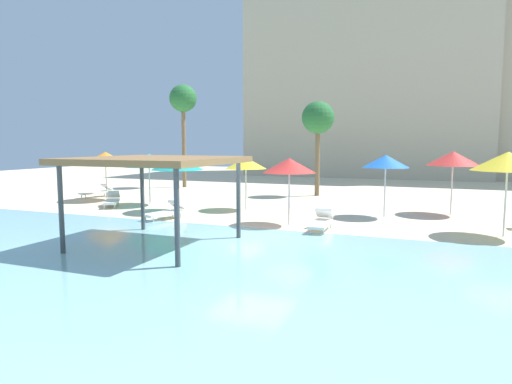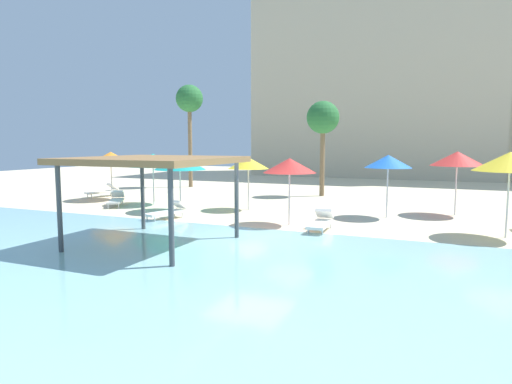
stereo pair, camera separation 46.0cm
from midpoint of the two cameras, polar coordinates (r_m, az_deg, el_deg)
ground_plane at (r=14.76m, az=-1.32°, el=-5.92°), size 80.00×80.00×0.00m
lagoon_water at (r=10.30m, az=-13.08°, el=-11.40°), size 44.00×13.50×0.04m
shade_pavilion at (r=13.71m, az=-13.63°, el=3.65°), size 4.43×4.43×2.69m
beach_umbrella_blue_0 at (r=19.42m, az=15.57°, el=3.79°), size 1.94×1.94×2.63m
beach_umbrella_teal_1 at (r=23.06m, az=-14.05°, el=3.94°), size 2.44×2.44×2.59m
beach_umbrella_yellow_2 at (r=16.80m, az=28.77°, el=3.46°), size 2.29×2.29×2.84m
beach_umbrella_red_3 at (r=16.92m, az=3.49°, el=3.39°), size 2.02×2.02×2.55m
beach_umbrella_yellow_4 at (r=20.77m, az=-1.94°, el=3.70°), size 1.91×1.91×2.46m
beach_umbrella_teal_5 at (r=20.55m, az=-10.66°, el=3.69°), size 2.35×2.35×2.56m
beach_umbrella_red_6 at (r=21.09m, az=23.28°, el=3.95°), size 2.25×2.25×2.76m
beach_umbrella_orange_7 at (r=25.66m, az=-19.15°, el=4.09°), size 2.49×2.49×2.64m
lounge_chair_2 at (r=16.10m, az=7.53°, el=-3.75°), size 0.69×1.92×0.74m
lounge_chair_3 at (r=27.54m, az=-19.96°, el=0.08°), size 1.21×1.99×0.74m
lounge_chair_4 at (r=23.18m, az=-18.46°, el=-0.96°), size 1.52×1.92×0.74m
lounge_chair_5 at (r=18.72m, az=-12.02°, el=-2.43°), size 1.09×1.99×0.74m
palm_tree_0 at (r=26.65m, az=7.42°, el=9.17°), size 1.90×1.90×5.56m
palm_tree_1 at (r=32.21m, az=-9.70°, el=11.34°), size 1.90×1.90×7.17m
hotel_block_0 at (r=45.73m, az=13.75°, el=14.57°), size 21.90×9.75×19.72m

